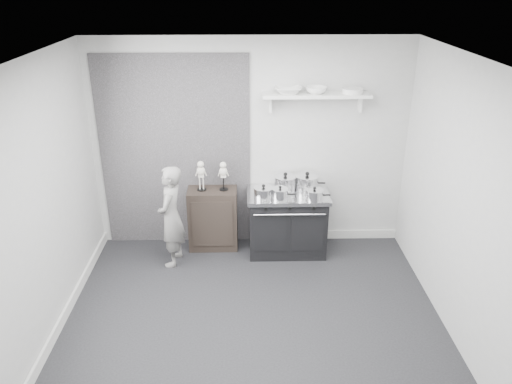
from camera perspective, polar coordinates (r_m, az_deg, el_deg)
ground at (r=5.42m, az=-0.40°, el=-14.64°), size 4.00×4.00×0.00m
room_shell at (r=4.72m, az=-1.57°, el=2.29°), size 4.02×3.62×2.71m
wall_shelf at (r=6.13m, az=6.92°, el=10.85°), size 1.30×0.26×0.24m
stove at (r=6.46m, az=3.58°, el=-3.44°), size 1.03×0.64×0.82m
side_cabinet at (r=6.57m, az=-4.92°, el=-3.02°), size 0.63×0.37×0.82m
child at (r=6.16m, az=-9.67°, el=-2.78°), size 0.38×0.52×1.29m
pot_front_left at (r=6.12m, az=0.87°, el=-0.05°), size 0.33×0.24×0.18m
pot_back_left at (r=6.38m, az=3.37°, el=1.12°), size 0.38×0.29×0.22m
pot_back_right at (r=6.37m, az=5.85°, el=1.10°), size 0.38×0.30×0.24m
pot_front_right at (r=6.11m, az=6.69°, el=-0.29°), size 0.31×0.22×0.17m
pot_front_center at (r=6.08m, az=2.77°, el=-0.20°), size 0.29×0.21×0.18m
skeleton_full at (r=6.32m, az=-6.30°, el=2.12°), size 0.13×0.08×0.45m
skeleton_torso at (r=6.30m, az=-3.76°, el=2.08°), size 0.12×0.08×0.44m
bowl_large at (r=6.07m, az=3.68°, el=11.54°), size 0.33×0.33×0.08m
bowl_small at (r=6.11m, az=6.89°, el=11.49°), size 0.25×0.25×0.08m
plate_stack at (r=6.18m, az=10.97°, el=11.30°), size 0.25×0.25×0.06m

